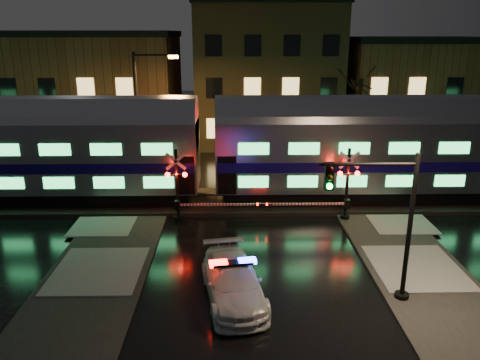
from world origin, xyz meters
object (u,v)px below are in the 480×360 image
crossing_signal_left (184,193)px  streetlight (142,110)px  crossing_signal_right (340,192)px  police_car (233,281)px  traffic_light (385,226)px

crossing_signal_left → streetlight: bearing=115.3°
crossing_signal_right → streetlight: size_ratio=0.66×
police_car → crossing_signal_right: (5.48, 7.31, 0.88)m
police_car → crossing_signal_left: crossing_signal_left is taller
police_car → streetlight: streetlight is taller
police_car → traffic_light: 5.74m
crossing_signal_left → traffic_light: size_ratio=0.98×
traffic_light → crossing_signal_left: bearing=125.2°
streetlight → traffic_light: bearing=-52.7°
police_car → traffic_light: size_ratio=0.92×
crossing_signal_left → traffic_light: (7.71, -7.57, 1.37)m
crossing_signal_right → streetlight: bearing=148.8°
crossing_signal_right → crossing_signal_left: (-7.91, -0.00, -0.01)m
traffic_light → streetlight: (-10.88, 14.27, 1.82)m
police_car → streetlight: (-5.60, 14.01, 4.05)m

